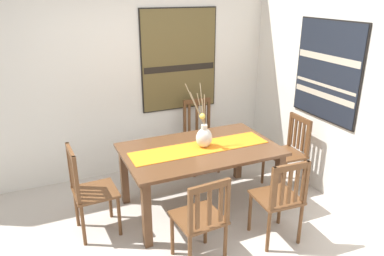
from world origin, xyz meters
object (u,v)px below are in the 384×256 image
chair_0 (200,135)px  chair_2 (201,219)px  chair_3 (280,198)px  painting_on_back_wall (179,60)px  chair_1 (88,189)px  dining_table (200,156)px  painting_on_side_wall (327,71)px  centerpiece_vase (204,136)px  chair_4 (289,151)px

chair_0 → chair_2: size_ratio=1.08×
chair_3 → painting_on_back_wall: painting_on_back_wall is taller
chair_0 → painting_on_back_wall: size_ratio=0.72×
chair_1 → painting_on_back_wall: painting_on_back_wall is taller
chair_3 → painting_on_back_wall: (-0.19, 2.11, 1.00)m
dining_table → painting_on_side_wall: painting_on_side_wall is taller
chair_2 → painting_on_back_wall: (0.66, 2.11, 1.01)m
centerpiece_vase → painting_on_side_wall: painting_on_side_wall is taller
dining_table → chair_0: 1.02m
centerpiece_vase → painting_on_side_wall: (1.47, -0.19, 0.63)m
chair_1 → chair_2: (0.83, -0.88, -0.03)m
dining_table → chair_3: size_ratio=1.86×
dining_table → painting_on_back_wall: 1.52m
chair_1 → painting_on_side_wall: bearing=-4.0°
chair_1 → chair_4: (2.45, -0.03, -0.01)m
painting_on_back_wall → chair_1: bearing=-140.6°
chair_3 → painting_on_side_wall: bearing=33.0°
chair_3 → chair_0: bearing=90.5°
dining_table → chair_0: size_ratio=1.73×
chair_1 → chair_2: size_ratio=1.07×
chair_2 → painting_on_back_wall: bearing=72.7°
centerpiece_vase → chair_3: 1.05m
chair_1 → painting_on_side_wall: (2.75, -0.19, 1.00)m
centerpiece_vase → chair_0: (0.38, 0.90, -0.38)m
dining_table → chair_0: chair_0 is taller
centerpiece_vase → chair_1: 1.33m
dining_table → painting_on_side_wall: bearing=-7.0°
dining_table → chair_4: chair_4 is taller
dining_table → chair_3: bearing=-63.2°
chair_2 → painting_on_back_wall: size_ratio=0.67×
dining_table → chair_1: size_ratio=1.75×
centerpiece_vase → chair_2: 1.07m
chair_0 → painting_on_side_wall: size_ratio=0.86×
centerpiece_vase → chair_1: centerpiece_vase is taller
painting_on_back_wall → chair_2: bearing=-107.3°
chair_0 → chair_3: size_ratio=1.07×
centerpiece_vase → chair_1: size_ratio=0.73×
centerpiece_vase → painting_on_back_wall: (0.21, 1.23, 0.62)m
chair_2 → chair_0: bearing=65.1°
centerpiece_vase → painting_on_back_wall: size_ratio=0.52×
chair_3 → chair_4: bearing=48.1°
centerpiece_vase → chair_0: bearing=67.1°
chair_3 → painting_on_side_wall: 1.63m
centerpiece_vase → chair_2: size_ratio=0.78×
dining_table → chair_4: (1.22, -0.03, -0.14)m
chair_2 → painting_on_back_wall: painting_on_back_wall is taller
dining_table → painting_on_side_wall: 1.76m
chair_3 → painting_on_side_wall: size_ratio=0.80×
chair_1 → chair_2: chair_1 is taller
chair_0 → painting_on_side_wall: 1.84m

